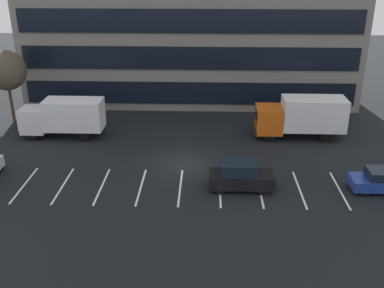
{
  "coord_description": "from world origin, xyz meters",
  "views": [
    {
      "loc": [
        1.8,
        -31.79,
        15.37
      ],
      "look_at": [
        0.67,
        0.61,
        1.4
      ],
      "focal_mm": 41.9,
      "sensor_mm": 36.0,
      "label": 1
    }
  ],
  "objects_px": {
    "bare_tree": "(6,71)",
    "suv_black": "(241,176)",
    "box_truck_white": "(64,116)",
    "box_truck_orange": "(302,116)",
    "sedan_navy": "(383,181)"
  },
  "relations": [
    {
      "from": "box_truck_white",
      "to": "bare_tree",
      "type": "bearing_deg",
      "value": 150.73
    },
    {
      "from": "box_truck_white",
      "to": "bare_tree",
      "type": "relative_size",
      "value": 1.05
    },
    {
      "from": "bare_tree",
      "to": "suv_black",
      "type": "bearing_deg",
      "value": -30.72
    },
    {
      "from": "suv_black",
      "to": "bare_tree",
      "type": "bearing_deg",
      "value": 149.28
    },
    {
      "from": "box_truck_white",
      "to": "box_truck_orange",
      "type": "relative_size",
      "value": 0.94
    },
    {
      "from": "box_truck_white",
      "to": "box_truck_orange",
      "type": "xyz_separation_m",
      "value": [
        21.1,
        0.52,
        0.13
      ]
    },
    {
      "from": "suv_black",
      "to": "bare_tree",
      "type": "distance_m",
      "value": 25.03
    },
    {
      "from": "box_truck_white",
      "to": "suv_black",
      "type": "distance_m",
      "value": 17.71
    },
    {
      "from": "sedan_navy",
      "to": "box_truck_white",
      "type": "bearing_deg",
      "value": 159.88
    },
    {
      "from": "box_truck_orange",
      "to": "suv_black",
      "type": "distance_m",
      "value": 11.45
    },
    {
      "from": "suv_black",
      "to": "bare_tree",
      "type": "height_order",
      "value": "bare_tree"
    },
    {
      "from": "box_truck_white",
      "to": "bare_tree",
      "type": "height_order",
      "value": "bare_tree"
    },
    {
      "from": "box_truck_white",
      "to": "suv_black",
      "type": "xyz_separation_m",
      "value": [
        15.11,
        -9.18,
        -0.95
      ]
    },
    {
      "from": "box_truck_white",
      "to": "box_truck_orange",
      "type": "height_order",
      "value": "box_truck_orange"
    },
    {
      "from": "box_truck_orange",
      "to": "sedan_navy",
      "type": "bearing_deg",
      "value": -68.23
    }
  ]
}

